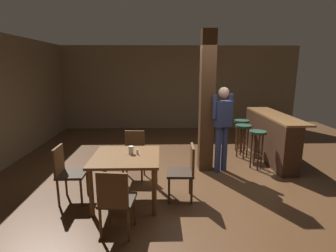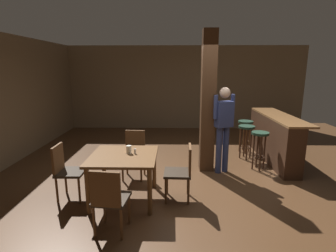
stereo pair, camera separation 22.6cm
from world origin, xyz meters
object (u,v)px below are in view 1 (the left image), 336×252
(standing_person, at_px, (222,123))
(bar_counter, at_px, (269,136))
(bar_stool_near, at_px, (257,141))
(bar_stool_far, at_px, (241,128))
(chair_south, at_px, (116,199))
(chair_east, at_px, (185,169))
(dining_table, at_px, (126,162))
(chair_west, at_px, (67,171))
(napkin_cup, at_px, (131,150))
(bar_stool_mid, at_px, (243,133))
(salt_shaker, at_px, (137,152))
(chair_north, at_px, (134,152))

(standing_person, distance_m, bar_counter, 1.56)
(bar_stool_near, xyz_separation_m, bar_stool_far, (0.03, 1.20, -0.00))
(bar_counter, bearing_deg, chair_south, -137.31)
(chair_east, height_order, bar_stool_near, chair_east)
(dining_table, xyz_separation_m, bar_stool_near, (2.55, 1.32, -0.04))
(dining_table, height_order, chair_south, chair_south)
(chair_west, xyz_separation_m, chair_east, (1.86, 0.01, 0.00))
(bar_counter, bearing_deg, napkin_cup, -148.43)
(standing_person, distance_m, bar_stool_mid, 1.18)
(napkin_cup, relative_size, bar_counter, 0.06)
(napkin_cup, distance_m, bar_counter, 3.50)
(napkin_cup, height_order, bar_stool_far, napkin_cup)
(standing_person, bearing_deg, napkin_cup, -147.33)
(bar_counter, bearing_deg, dining_table, -147.93)
(chair_east, bearing_deg, napkin_cup, 175.63)
(chair_west, distance_m, chair_south, 1.30)
(napkin_cup, distance_m, bar_stool_near, 2.78)
(bar_stool_near, bearing_deg, salt_shaker, -152.06)
(bar_stool_far, bearing_deg, standing_person, -121.03)
(dining_table, height_order, chair_west, chair_west)
(bar_stool_mid, distance_m, bar_stool_far, 0.51)
(bar_counter, relative_size, bar_stool_near, 2.87)
(napkin_cup, bearing_deg, salt_shaker, -11.83)
(chair_south, bearing_deg, chair_west, 134.74)
(chair_east, height_order, bar_stool_far, chair_east)
(chair_west, bearing_deg, salt_shaker, 2.53)
(bar_counter, distance_m, bar_stool_near, 0.77)
(napkin_cup, xyz_separation_m, bar_stool_far, (2.50, 2.44, -0.22))
(chair_south, distance_m, bar_counter, 4.17)
(chair_south, bearing_deg, napkin_cup, 84.99)
(chair_north, xyz_separation_m, bar_stool_mid, (2.44, 1.11, 0.08))
(napkin_cup, xyz_separation_m, standing_person, (1.69, 1.08, 0.19))
(dining_table, relative_size, salt_shaker, 12.45)
(napkin_cup, bearing_deg, chair_south, -95.01)
(chair_west, relative_size, bar_stool_far, 1.12)
(dining_table, distance_m, chair_south, 0.92)
(chair_west, distance_m, bar_stool_mid, 3.95)
(chair_east, bearing_deg, bar_stool_mid, 52.35)
(napkin_cup, distance_m, salt_shaker, 0.11)
(chair_south, xyz_separation_m, salt_shaker, (0.19, 0.98, 0.29))
(chair_west, distance_m, bar_stool_near, 3.72)
(dining_table, height_order, bar_stool_mid, bar_stool_mid)
(chair_east, distance_m, salt_shaker, 0.80)
(chair_west, bearing_deg, bar_stool_near, 20.60)
(salt_shaker, relative_size, bar_stool_near, 0.10)
(chair_north, relative_size, napkin_cup, 6.96)
(dining_table, distance_m, bar_counter, 3.60)
(chair_east, bearing_deg, standing_person, 53.82)
(chair_east, relative_size, bar_stool_far, 1.12)
(chair_north, height_order, salt_shaker, chair_north)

